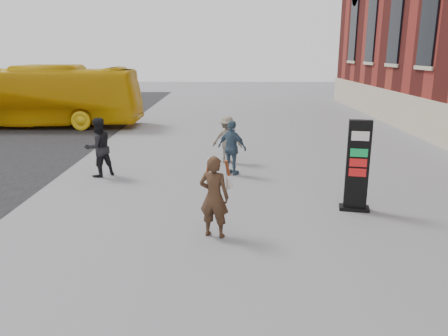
{
  "coord_description": "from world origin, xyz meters",
  "views": [
    {
      "loc": [
        0.39,
        -8.54,
        3.88
      ],
      "look_at": [
        0.34,
        1.25,
        1.26
      ],
      "focal_mm": 35.0,
      "sensor_mm": 36.0,
      "label": 1
    }
  ],
  "objects_px": {
    "bus": "(30,96)",
    "pedestrian_b": "(227,139)",
    "info_pylon": "(357,166)",
    "pedestrian_a": "(98,147)",
    "woman": "(214,196)",
    "pedestrian_c": "(232,148)"
  },
  "relations": [
    {
      "from": "bus",
      "to": "pedestrian_b",
      "type": "height_order",
      "value": "bus"
    },
    {
      "from": "bus",
      "to": "info_pylon",
      "type": "bearing_deg",
      "value": -132.67
    },
    {
      "from": "info_pylon",
      "to": "pedestrian_a",
      "type": "xyz_separation_m",
      "value": [
        -7.3,
        3.07,
        -0.2
      ]
    },
    {
      "from": "woman",
      "to": "pedestrian_a",
      "type": "bearing_deg",
      "value": -33.12
    },
    {
      "from": "info_pylon",
      "to": "pedestrian_a",
      "type": "bearing_deg",
      "value": 169.35
    },
    {
      "from": "info_pylon",
      "to": "pedestrian_c",
      "type": "xyz_separation_m",
      "value": [
        -3.05,
        3.28,
        -0.26
      ]
    },
    {
      "from": "woman",
      "to": "bus",
      "type": "relative_size",
      "value": 0.16
    },
    {
      "from": "woman",
      "to": "pedestrian_a",
      "type": "relative_size",
      "value": 0.95
    },
    {
      "from": "bus",
      "to": "pedestrian_a",
      "type": "relative_size",
      "value": 6.11
    },
    {
      "from": "woman",
      "to": "pedestrian_c",
      "type": "xyz_separation_m",
      "value": [
        0.44,
        4.9,
        -0.04
      ]
    },
    {
      "from": "pedestrian_a",
      "to": "pedestrian_b",
      "type": "xyz_separation_m",
      "value": [
        4.09,
        1.87,
        -0.11
      ]
    },
    {
      "from": "info_pylon",
      "to": "bus",
      "type": "height_order",
      "value": "bus"
    },
    {
      "from": "woman",
      "to": "pedestrian_c",
      "type": "relative_size",
      "value": 1.02
    },
    {
      "from": "bus",
      "to": "pedestrian_c",
      "type": "distance_m",
      "value": 14.19
    },
    {
      "from": "pedestrian_c",
      "to": "pedestrian_a",
      "type": "bearing_deg",
      "value": 35.42
    },
    {
      "from": "bus",
      "to": "pedestrian_b",
      "type": "bearing_deg",
      "value": -126.38
    },
    {
      "from": "woman",
      "to": "info_pylon",
      "type": "bearing_deg",
      "value": -137.2
    },
    {
      "from": "info_pylon",
      "to": "pedestrian_c",
      "type": "height_order",
      "value": "info_pylon"
    },
    {
      "from": "woman",
      "to": "bus",
      "type": "xyz_separation_m",
      "value": [
        -10.12,
        14.34,
        0.68
      ]
    },
    {
      "from": "pedestrian_b",
      "to": "pedestrian_c",
      "type": "bearing_deg",
      "value": 107.58
    },
    {
      "from": "pedestrian_b",
      "to": "pedestrian_c",
      "type": "relative_size",
      "value": 0.95
    },
    {
      "from": "woman",
      "to": "pedestrian_c",
      "type": "bearing_deg",
      "value": -77.28
    }
  ]
}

